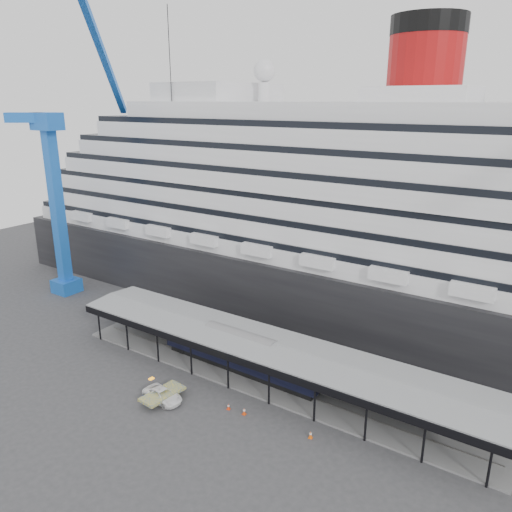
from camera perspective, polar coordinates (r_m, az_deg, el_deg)
The scene contains 9 objects.
ground at distance 60.15m, azimuth -1.43°, elevation -16.06°, with size 200.00×200.00×0.00m, color #343436.
cruise_ship at distance 79.83m, azimuth 11.92°, elevation 6.36°, with size 130.00×30.00×43.90m.
platform_canopy at distance 62.45m, azimuth 1.26°, elevation -12.14°, with size 56.00×9.18×5.30m.
crane_blue at distance 91.26m, azimuth -21.44°, elevation 7.92°, with size 22.63×19.19×47.60m.
port_truck at distance 60.53m, azimuth -10.63°, elevation -15.36°, with size 2.35×5.09×1.42m, color white.
pullman_carriage at distance 64.25m, azimuth -1.81°, elevation -10.88°, with size 22.88×3.27×22.42m.
traffic_cone_left at distance 58.40m, azimuth -3.16°, elevation -16.79°, with size 0.46×0.46×0.75m.
traffic_cone_mid at distance 57.53m, azimuth -1.36°, elevation -17.30°, with size 0.46×0.46×0.83m.
traffic_cone_right at distance 54.56m, azimuth 6.25°, elevation -19.62°, with size 0.49×0.49×0.81m.
Camera 1 is at (29.06, -40.87, 33.21)m, focal length 35.00 mm.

